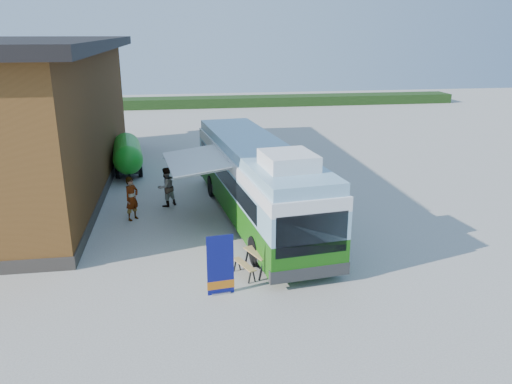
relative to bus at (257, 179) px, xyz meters
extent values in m
plane|color=#BCB7AD|center=(-0.47, -3.71, -1.88)|extent=(100.00, 100.00, 0.00)
cube|color=brown|center=(-10.97, 6.29, 1.62)|extent=(8.00, 20.00, 7.00)
cube|color=black|center=(-10.97, 6.29, 5.37)|extent=(9.60, 21.20, 0.50)
cube|color=#332D28|center=(-10.97, 6.29, -1.63)|extent=(8.10, 20.10, 0.50)
cube|color=#264419|center=(7.53, 34.29, -1.38)|extent=(40.00, 3.00, 1.00)
cube|color=#267413|center=(-0.01, 0.08, -0.92)|extent=(4.17, 12.96, 1.17)
cube|color=#87B8D3|center=(-0.01, 0.08, 0.14)|extent=(4.17, 12.96, 0.95)
cube|color=black|center=(-1.38, 0.44, 0.14)|extent=(1.32, 10.54, 0.74)
cube|color=black|center=(1.23, 0.76, 0.14)|extent=(1.32, 10.54, 0.74)
cube|color=white|center=(-0.01, 0.08, 0.86)|extent=(4.17, 12.96, 0.48)
cube|color=#87B8D3|center=(-0.01, 0.08, 1.31)|extent=(3.99, 12.73, 0.42)
cube|color=white|center=(0.48, -3.92, 1.79)|extent=(1.92, 2.10, 0.53)
cube|color=black|center=(0.76, -6.21, -0.02)|extent=(2.38, 0.35, 1.38)
cube|color=#2D2D2D|center=(0.75, -6.16, -1.34)|extent=(2.71, 0.53, 0.42)
cube|color=#2D2D2D|center=(-0.77, 6.32, -1.34)|extent=(2.71, 0.53, 0.42)
cylinder|color=black|center=(-0.69, -4.28, -1.34)|extent=(0.44, 1.09, 1.06)
cylinder|color=black|center=(1.70, -3.99, -1.34)|extent=(0.44, 1.09, 1.06)
cylinder|color=black|center=(-1.66, 3.62, -1.34)|extent=(0.44, 1.09, 1.06)
cylinder|color=black|center=(0.74, 3.91, -1.34)|extent=(0.44, 1.09, 1.06)
cube|color=white|center=(-2.46, 0.35, 0.96)|extent=(3.00, 4.34, 0.32)
cube|color=#A5A8AD|center=(-1.20, 0.50, 1.15)|extent=(0.68, 4.35, 0.15)
cylinder|color=#A5A8AD|center=(-2.25, -1.37, 0.86)|extent=(2.62, 0.37, 0.33)
cylinder|color=#A5A8AD|center=(-2.67, 2.06, 0.86)|extent=(2.62, 0.37, 0.33)
cube|color=#0C1061|center=(-2.10, -6.15, -0.88)|extent=(0.84, 0.13, 1.99)
cube|color=#C46412|center=(-2.10, -6.15, -1.56)|extent=(0.86, 0.14, 0.28)
cube|color=#A5A8AD|center=(-2.10, -6.15, -1.85)|extent=(0.61, 0.25, 0.06)
cylinder|color=#A5A8AD|center=(-2.10, -6.13, -0.88)|extent=(0.03, 0.03, 1.99)
cube|color=tan|center=(-0.72, -4.91, -1.13)|extent=(0.91, 1.30, 0.04)
cube|color=tan|center=(-1.23, -5.11, -1.43)|extent=(0.68, 1.21, 0.04)
cube|color=tan|center=(-0.21, -4.70, -1.43)|extent=(0.68, 1.21, 0.04)
cube|color=black|center=(-0.70, -5.44, -1.51)|extent=(0.07, 0.07, 0.74)
cube|color=black|center=(-0.36, -5.30, -1.51)|extent=(0.07, 0.07, 0.74)
cube|color=black|center=(-1.07, -4.51, -1.51)|extent=(0.07, 0.07, 0.74)
cube|color=black|center=(-0.74, -4.38, -1.51)|extent=(0.07, 0.07, 0.74)
imported|color=#999999|center=(-5.32, 0.91, -0.91)|extent=(0.81, 0.84, 1.93)
imported|color=#999999|center=(-3.88, 2.48, -0.94)|extent=(1.15, 1.11, 1.86)
cylinder|color=green|center=(-6.17, 8.67, -0.67)|extent=(1.99, 3.72, 1.60)
sphere|color=green|center=(-5.97, 6.90, -0.67)|extent=(1.60, 1.60, 1.60)
sphere|color=green|center=(-6.36, 10.44, -0.67)|extent=(1.60, 1.60, 1.60)
cube|color=black|center=(-6.17, 8.67, -1.39)|extent=(1.48, 3.84, 0.18)
cube|color=black|center=(-5.91, 6.37, -1.43)|extent=(0.22, 1.07, 0.09)
cylinder|color=black|center=(-6.67, 7.54, -1.52)|extent=(0.30, 0.73, 0.71)
cylinder|color=black|center=(-5.43, 7.68, -1.52)|extent=(0.30, 0.73, 0.71)
cylinder|color=black|center=(-6.90, 9.66, -1.52)|extent=(0.30, 0.73, 0.71)
cylinder|color=black|center=(-5.67, 9.80, -1.52)|extent=(0.30, 0.73, 0.71)
camera|label=1|loc=(-3.17, -20.06, 6.01)|focal=35.00mm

